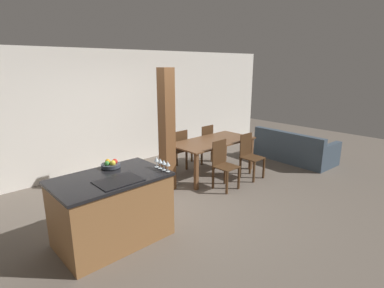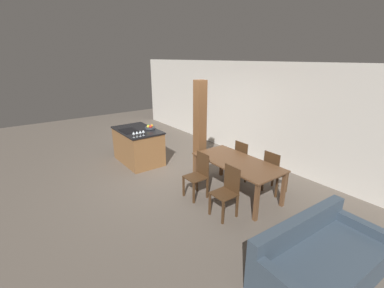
{
  "view_description": "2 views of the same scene",
  "coord_description": "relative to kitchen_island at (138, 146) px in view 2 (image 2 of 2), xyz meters",
  "views": [
    {
      "loc": [
        -3.03,
        -3.7,
        2.38
      ],
      "look_at": [
        0.6,
        0.2,
        0.95
      ],
      "focal_mm": 28.0,
      "sensor_mm": 36.0,
      "label": 1
    },
    {
      "loc": [
        4.98,
        -3.06,
        2.81
      ],
      "look_at": [
        0.6,
        0.2,
        0.95
      ],
      "focal_mm": 24.0,
      "sensor_mm": 36.0,
      "label": 2
    }
  ],
  "objects": [
    {
      "name": "fruit_bowl",
      "position": [
        0.18,
        0.3,
        0.52
      ],
      "size": [
        0.27,
        0.27,
        0.12
      ],
      "color": "#383D47",
      "rests_on": "kitchen_island"
    },
    {
      "name": "wine_glass_middle",
      "position": [
        0.67,
        -0.31,
        0.59
      ],
      "size": [
        0.07,
        0.07,
        0.15
      ],
      "color": "silver",
      "rests_on": "kitchen_island"
    },
    {
      "name": "dining_chair_far_left",
      "position": [
        2.48,
        1.55,
        0.03
      ],
      "size": [
        0.4,
        0.4,
        0.95
      ],
      "rotation": [
        0.0,
        0.0,
        3.14
      ],
      "color": "#472D19",
      "rests_on": "ground_plane"
    },
    {
      "name": "wine_glass_near",
      "position": [
        0.67,
        -0.39,
        0.59
      ],
      "size": [
        0.07,
        0.07,
        0.15
      ],
      "color": "silver",
      "rests_on": "kitchen_island"
    },
    {
      "name": "wall_back",
      "position": [
        1.3,
        2.83,
        0.88
      ],
      "size": [
        11.2,
        0.08,
        2.7
      ],
      "color": "silver",
      "rests_on": "ground_plane"
    },
    {
      "name": "dining_chair_near_right",
      "position": [
        3.33,
        0.18,
        0.03
      ],
      "size": [
        0.4,
        0.4,
        0.95
      ],
      "color": "#472D19",
      "rests_on": "ground_plane"
    },
    {
      "name": "ground_plane",
      "position": [
        1.3,
        0.25,
        -0.47
      ],
      "size": [
        16.0,
        16.0,
        0.0
      ],
      "primitive_type": "plane",
      "color": "#665B51"
    },
    {
      "name": "dining_chair_far_right",
      "position": [
        3.33,
        1.55,
        0.03
      ],
      "size": [
        0.4,
        0.4,
        0.95
      ],
      "rotation": [
        0.0,
        0.0,
        3.14
      ],
      "color": "#472D19",
      "rests_on": "ground_plane"
    },
    {
      "name": "wine_glass_end",
      "position": [
        0.67,
        -0.14,
        0.59
      ],
      "size": [
        0.07,
        0.07,
        0.15
      ],
      "color": "silver",
      "rests_on": "kitchen_island"
    },
    {
      "name": "timber_post",
      "position": [
        1.65,
        0.87,
        0.69
      ],
      "size": [
        0.23,
        0.23,
        2.32
      ],
      "color": "brown",
      "rests_on": "ground_plane"
    },
    {
      "name": "dining_chair_near_left",
      "position": [
        2.48,
        0.18,
        0.03
      ],
      "size": [
        0.4,
        0.4,
        0.95
      ],
      "color": "#472D19",
      "rests_on": "ground_plane"
    },
    {
      "name": "couch",
      "position": [
        5.14,
        0.12,
        -0.2
      ],
      "size": [
        1.01,
        1.94,
        0.77
      ],
      "rotation": [
        0.0,
        0.0,
        1.52
      ],
      "color": "#3D4C5B",
      "rests_on": "ground_plane"
    },
    {
      "name": "kitchen_island",
      "position": [
        0.0,
        0.0,
        0.0
      ],
      "size": [
        1.48,
        0.94,
        0.95
      ],
      "color": "olive",
      "rests_on": "ground_plane"
    },
    {
      "name": "dining_table",
      "position": [
        2.91,
        0.86,
        0.2
      ],
      "size": [
        1.89,
        0.93,
        0.77
      ],
      "color": "brown",
      "rests_on": "ground_plane"
    },
    {
      "name": "wine_glass_far",
      "position": [
        0.67,
        -0.22,
        0.59
      ],
      "size": [
        0.07,
        0.07,
        0.15
      ],
      "color": "silver",
      "rests_on": "kitchen_island"
    }
  ]
}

